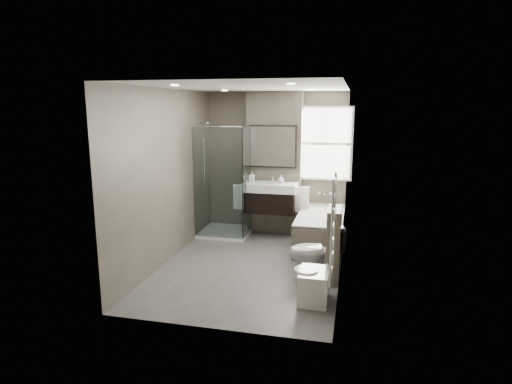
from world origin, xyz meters
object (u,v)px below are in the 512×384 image
(vanity, at_px, (271,197))
(toilet, at_px, (316,252))
(bidet, at_px, (313,285))
(bathtub, at_px, (321,228))

(vanity, height_order, toilet, vanity)
(vanity, xyz_separation_m, bidet, (1.01, -2.43, -0.53))
(bathtub, distance_m, toilet, 1.34)
(vanity, relative_size, bidet, 1.86)
(bathtub, height_order, bidet, bathtub)
(bathtub, relative_size, toilet, 2.16)
(vanity, height_order, bathtub, vanity)
(vanity, distance_m, toilet, 1.96)
(toilet, distance_m, bidet, 0.78)
(vanity, distance_m, bathtub, 1.07)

